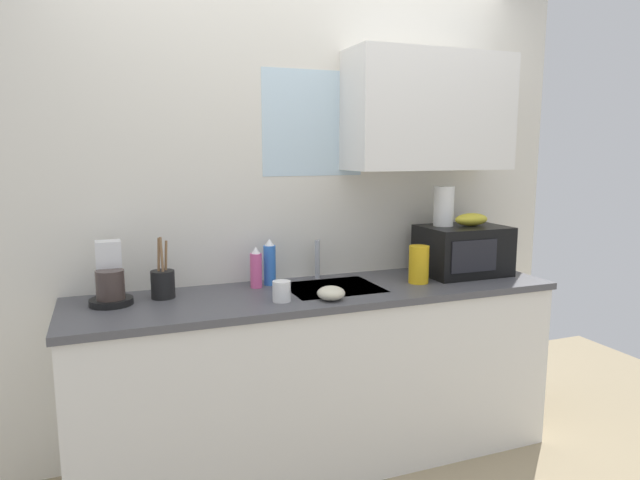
{
  "coord_description": "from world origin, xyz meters",
  "views": [
    {
      "loc": [
        -0.98,
        -2.52,
        1.58
      ],
      "look_at": [
        0.0,
        0.0,
        1.15
      ],
      "focal_mm": 31.46,
      "sensor_mm": 36.0,
      "label": 1
    }
  ],
  "objects_px": {
    "dish_soap_bottle_blue": "(270,263)",
    "small_bowl": "(331,293)",
    "cereal_canister": "(419,264)",
    "mug_white": "(282,291)",
    "microwave": "(463,250)",
    "paper_towel_roll": "(444,206)",
    "dish_soap_bottle_pink": "(256,268)",
    "banana_bunch": "(471,219)",
    "utensil_crock": "(163,283)",
    "coffee_maker": "(110,281)"
  },
  "relations": [
    {
      "from": "paper_towel_roll",
      "to": "dish_soap_bottle_blue",
      "type": "bearing_deg",
      "value": 174.61
    },
    {
      "from": "small_bowl",
      "to": "mug_white",
      "type": "bearing_deg",
      "value": 164.74
    },
    {
      "from": "banana_bunch",
      "to": "mug_white",
      "type": "xyz_separation_m",
      "value": [
        -1.16,
        -0.19,
        -0.26
      ]
    },
    {
      "from": "cereal_canister",
      "to": "mug_white",
      "type": "height_order",
      "value": "cereal_canister"
    },
    {
      "from": "small_bowl",
      "to": "paper_towel_roll",
      "type": "bearing_deg",
      "value": 20.68
    },
    {
      "from": "small_bowl",
      "to": "dish_soap_bottle_pink",
      "type": "bearing_deg",
      "value": 126.11
    },
    {
      "from": "banana_bunch",
      "to": "coffee_maker",
      "type": "relative_size",
      "value": 0.71
    },
    {
      "from": "dish_soap_bottle_blue",
      "to": "small_bowl",
      "type": "xyz_separation_m",
      "value": [
        0.18,
        -0.39,
        -0.08
      ]
    },
    {
      "from": "paper_towel_roll",
      "to": "mug_white",
      "type": "relative_size",
      "value": 2.32
    },
    {
      "from": "dish_soap_bottle_blue",
      "to": "mug_white",
      "type": "relative_size",
      "value": 2.52
    },
    {
      "from": "dish_soap_bottle_blue",
      "to": "paper_towel_roll",
      "type": "bearing_deg",
      "value": -5.39
    },
    {
      "from": "paper_towel_roll",
      "to": "dish_soap_bottle_blue",
      "type": "height_order",
      "value": "paper_towel_roll"
    },
    {
      "from": "small_bowl",
      "to": "coffee_maker",
      "type": "bearing_deg",
      "value": 162.01
    },
    {
      "from": "banana_bunch",
      "to": "dish_soap_bottle_blue",
      "type": "height_order",
      "value": "banana_bunch"
    },
    {
      "from": "microwave",
      "to": "cereal_canister",
      "type": "xyz_separation_m",
      "value": [
        -0.34,
        -0.1,
        -0.04
      ]
    },
    {
      "from": "microwave",
      "to": "mug_white",
      "type": "height_order",
      "value": "microwave"
    },
    {
      "from": "cereal_canister",
      "to": "small_bowl",
      "type": "bearing_deg",
      "value": -164.87
    },
    {
      "from": "cereal_canister",
      "to": "utensil_crock",
      "type": "xyz_separation_m",
      "value": [
        -1.27,
        0.17,
        -0.03
      ]
    },
    {
      "from": "banana_bunch",
      "to": "paper_towel_roll",
      "type": "distance_m",
      "value": 0.18
    },
    {
      "from": "dish_soap_bottle_blue",
      "to": "dish_soap_bottle_pink",
      "type": "height_order",
      "value": "dish_soap_bottle_blue"
    },
    {
      "from": "banana_bunch",
      "to": "coffee_maker",
      "type": "height_order",
      "value": "banana_bunch"
    },
    {
      "from": "paper_towel_roll",
      "to": "cereal_canister",
      "type": "relative_size",
      "value": 1.12
    },
    {
      "from": "small_bowl",
      "to": "microwave",
      "type": "bearing_deg",
      "value": 15.53
    },
    {
      "from": "dish_soap_bottle_blue",
      "to": "small_bowl",
      "type": "distance_m",
      "value": 0.44
    },
    {
      "from": "microwave",
      "to": "small_bowl",
      "type": "xyz_separation_m",
      "value": [
        -0.89,
        -0.25,
        -0.1
      ]
    },
    {
      "from": "cereal_canister",
      "to": "mug_white",
      "type": "bearing_deg",
      "value": -173.37
    },
    {
      "from": "microwave",
      "to": "coffee_maker",
      "type": "height_order",
      "value": "coffee_maker"
    },
    {
      "from": "microwave",
      "to": "paper_towel_roll",
      "type": "relative_size",
      "value": 2.09
    },
    {
      "from": "utensil_crock",
      "to": "small_bowl",
      "type": "distance_m",
      "value": 0.79
    },
    {
      "from": "paper_towel_roll",
      "to": "dish_soap_bottle_pink",
      "type": "bearing_deg",
      "value": 176.88
    },
    {
      "from": "dish_soap_bottle_blue",
      "to": "utensil_crock",
      "type": "relative_size",
      "value": 0.82
    },
    {
      "from": "banana_bunch",
      "to": "cereal_canister",
      "type": "bearing_deg",
      "value": -165.62
    },
    {
      "from": "mug_white",
      "to": "banana_bunch",
      "type": "bearing_deg",
      "value": 9.26
    },
    {
      "from": "coffee_maker",
      "to": "paper_towel_roll",
      "type": "bearing_deg",
      "value": -0.27
    },
    {
      "from": "banana_bunch",
      "to": "small_bowl",
      "type": "distance_m",
      "value": 1.01
    },
    {
      "from": "dish_soap_bottle_blue",
      "to": "mug_white",
      "type": "xyz_separation_m",
      "value": [
        -0.04,
        -0.33,
        -0.07
      ]
    },
    {
      "from": "coffee_maker",
      "to": "dish_soap_bottle_blue",
      "type": "bearing_deg",
      "value": 6.21
    },
    {
      "from": "banana_bunch",
      "to": "mug_white",
      "type": "bearing_deg",
      "value": -170.74
    },
    {
      "from": "cereal_canister",
      "to": "utensil_crock",
      "type": "bearing_deg",
      "value": 172.41
    },
    {
      "from": "dish_soap_bottle_pink",
      "to": "mug_white",
      "type": "distance_m",
      "value": 0.3
    },
    {
      "from": "cereal_canister",
      "to": "small_bowl",
      "type": "height_order",
      "value": "cereal_canister"
    },
    {
      "from": "microwave",
      "to": "dish_soap_bottle_pink",
      "type": "xyz_separation_m",
      "value": [
        -1.16,
        0.11,
        -0.04
      ]
    },
    {
      "from": "microwave",
      "to": "dish_soap_bottle_blue",
      "type": "height_order",
      "value": "microwave"
    },
    {
      "from": "paper_towel_roll",
      "to": "dish_soap_bottle_pink",
      "type": "distance_m",
      "value": 1.09
    },
    {
      "from": "banana_bunch",
      "to": "cereal_canister",
      "type": "xyz_separation_m",
      "value": [
        -0.39,
        -0.1,
        -0.21
      ]
    },
    {
      "from": "microwave",
      "to": "banana_bunch",
      "type": "height_order",
      "value": "banana_bunch"
    },
    {
      "from": "dish_soap_bottle_pink",
      "to": "mug_white",
      "type": "relative_size",
      "value": 2.21
    },
    {
      "from": "coffee_maker",
      "to": "dish_soap_bottle_blue",
      "type": "height_order",
      "value": "coffee_maker"
    },
    {
      "from": "mug_white",
      "to": "utensil_crock",
      "type": "distance_m",
      "value": 0.56
    },
    {
      "from": "dish_soap_bottle_pink",
      "to": "mug_white",
      "type": "xyz_separation_m",
      "value": [
        0.04,
        -0.3,
        -0.05
      ]
    }
  ]
}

